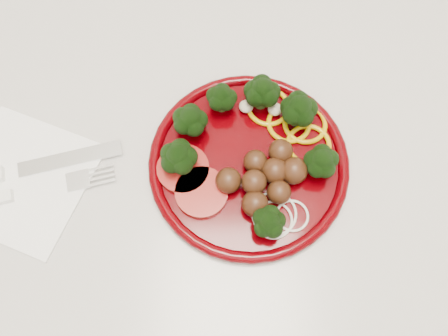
{
  "coord_description": "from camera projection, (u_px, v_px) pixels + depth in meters",
  "views": [
    {
      "loc": [
        0.22,
        1.49,
        1.4
      ],
      "look_at": [
        0.23,
        1.68,
        0.92
      ],
      "focal_mm": 35.0,
      "sensor_mm": 36.0,
      "label": 1
    }
  ],
  "objects": [
    {
      "name": "counter",
      "position": [
        122.0,
        235.0,
        0.96
      ],
      "size": [
        2.4,
        0.6,
        0.9
      ],
      "color": "silver",
      "rests_on": "ground"
    },
    {
      "name": "plate",
      "position": [
        250.0,
        157.0,
        0.52
      ],
      "size": [
        0.24,
        0.24,
        0.06
      ],
      "rotation": [
        0.0,
        0.0,
        0.4
      ],
      "color": "#400003",
      "rests_on": "counter"
    },
    {
      "name": "napkin",
      "position": [
        23.0,
        179.0,
        0.53
      ],
      "size": [
        0.2,
        0.2,
        0.0
      ],
      "primitive_type": "cube",
      "rotation": [
        0.0,
        0.0,
        1.18
      ],
      "color": "white",
      "rests_on": "counter"
    }
  ]
}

